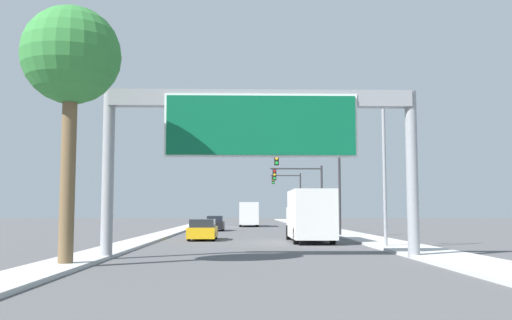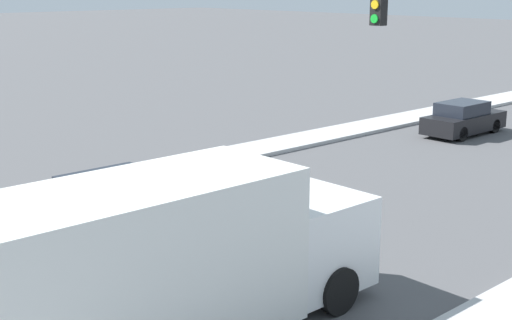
% 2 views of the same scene
% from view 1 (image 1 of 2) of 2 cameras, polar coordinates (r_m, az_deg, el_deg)
% --- Properties ---
extents(sidewalk_right, '(3.00, 120.00, 0.15)m').
position_cam_1_polar(sidewalk_right, '(66.64, 6.05, -6.71)').
color(sidewalk_right, '#B8B8B8').
rests_on(sidewalk_right, ground).
extents(median_strip_left, '(2.00, 120.00, 0.15)m').
position_cam_1_polar(median_strip_left, '(66.41, -6.99, -6.71)').
color(median_strip_left, '#B8B8B8').
rests_on(median_strip_left, ground).
extents(sign_gantry, '(13.40, 0.73, 7.14)m').
position_cam_1_polar(sign_gantry, '(24.22, 0.51, 3.32)').
color(sign_gantry, gray).
rests_on(sign_gantry, ground).
extents(car_near_right, '(1.72, 4.34, 1.48)m').
position_cam_1_polar(car_near_right, '(57.25, -4.10, -6.38)').
color(car_near_right, black).
rests_on(car_near_right, ground).
extents(car_far_left, '(1.84, 4.78, 1.42)m').
position_cam_1_polar(car_far_left, '(39.43, -5.35, -6.99)').
color(car_far_left, gold).
rests_on(car_far_left, ground).
extents(truck_box_primary, '(2.35, 8.47, 3.03)m').
position_cam_1_polar(truck_box_primary, '(72.72, -0.74, -5.44)').
color(truck_box_primary, navy).
rests_on(truck_box_primary, ground).
extents(truck_box_secondary, '(2.48, 8.24, 3.28)m').
position_cam_1_polar(truck_box_secondary, '(36.67, 5.38, -5.59)').
color(truck_box_secondary, white).
rests_on(truck_box_secondary, ground).
extents(traffic_light_near_intersection, '(5.42, 0.32, 6.91)m').
position_cam_1_polar(traffic_light_near_intersection, '(44.53, 6.24, -1.58)').
color(traffic_light_near_intersection, '#2D2D30').
rests_on(traffic_light_near_intersection, ground).
extents(traffic_light_mid_block, '(4.99, 0.32, 6.29)m').
position_cam_1_polar(traffic_light_mid_block, '(54.43, 4.93, -2.66)').
color(traffic_light_mid_block, '#2D2D30').
rests_on(traffic_light_mid_block, ground).
extents(traffic_light_far_intersection, '(3.96, 0.32, 6.86)m').
position_cam_1_polar(traffic_light_far_intersection, '(74.38, 3.57, -3.11)').
color(traffic_light_far_intersection, '#2D2D30').
rests_on(traffic_light_far_intersection, ground).
extents(palm_tree_foreground, '(3.59, 3.59, 9.47)m').
position_cam_1_polar(palm_tree_foreground, '(22.19, -17.99, 9.53)').
color(palm_tree_foreground, brown).
rests_on(palm_tree_foreground, ground).
extents(street_lamp_right, '(2.66, 0.28, 8.38)m').
position_cam_1_polar(street_lamp_right, '(31.38, 12.10, 0.46)').
color(street_lamp_right, gray).
rests_on(street_lamp_right, ground).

